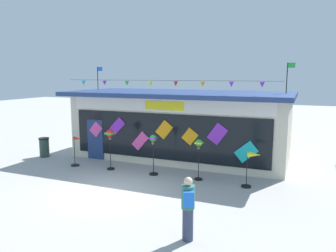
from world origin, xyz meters
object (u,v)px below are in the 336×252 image
object	(u,v)px
wind_spinner_center_left	(153,146)
wind_spinner_center_right	(199,150)
wind_spinner_left	(110,138)
person_near_camera	(188,208)
trash_bin	(44,147)
wind_spinner_right	(252,163)
wind_spinner_far_left	(76,150)
kite_shop_building	(181,124)

from	to	relation	value
wind_spinner_center_left	wind_spinner_center_right	size ratio (longest dim) A/B	1.04
wind_spinner_left	person_near_camera	world-z (taller)	wind_spinner_left
person_near_camera	trash_bin	bearing A→B (deg)	-52.05
wind_spinner_right	person_near_camera	size ratio (longest dim) A/B	0.83
wind_spinner_center_left	person_near_camera	world-z (taller)	wind_spinner_center_left
wind_spinner_far_left	trash_bin	bearing A→B (deg)	163.08
wind_spinner_right	wind_spinner_center_right	bearing A→B (deg)	176.24
wind_spinner_right	wind_spinner_left	bearing A→B (deg)	179.64
wind_spinner_center_right	person_near_camera	size ratio (longest dim) A/B	0.99
wind_spinner_center_left	person_near_camera	size ratio (longest dim) A/B	1.03
wind_spinner_center_left	wind_spinner_center_right	bearing A→B (deg)	2.13
wind_spinner_far_left	wind_spinner_right	xyz separation A→B (m)	(7.95, 0.10, 0.20)
wind_spinner_right	trash_bin	xyz separation A→B (m)	(-10.62, 0.72, -0.45)
wind_spinner_far_left	wind_spinner_left	size ratio (longest dim) A/B	0.76
kite_shop_building	person_near_camera	world-z (taller)	kite_shop_building
wind_spinner_left	wind_spinner_center_right	world-z (taller)	wind_spinner_left
wind_spinner_center_left	trash_bin	distance (m)	6.62
wind_spinner_left	wind_spinner_center_left	xyz separation A→B (m)	(2.11, 0.03, -0.22)
person_near_camera	trash_bin	world-z (taller)	person_near_camera
wind_spinner_center_left	wind_spinner_far_left	bearing A→B (deg)	-177.61
kite_shop_building	wind_spinner_center_left	bearing A→B (deg)	-89.21
person_near_camera	trash_bin	xyz separation A→B (m)	(-9.76, 5.43, -0.38)
kite_shop_building	wind_spinner_far_left	bearing A→B (deg)	-137.13
wind_spinner_center_left	trash_bin	size ratio (longest dim) A/B	1.73
wind_spinner_far_left	wind_spinner_left	xyz separation A→B (m)	(1.77, 0.14, 0.70)
wind_spinner_left	wind_spinner_right	bearing A→B (deg)	-0.36
trash_bin	kite_shop_building	bearing A→B (deg)	22.89
wind_spinner_center_right	person_near_camera	xyz separation A→B (m)	(1.25, -4.85, -0.35)
kite_shop_building	wind_spinner_center_right	xyz separation A→B (m)	(2.02, -3.32, -0.48)
wind_spinner_left	person_near_camera	bearing A→B (deg)	-41.74
kite_shop_building	wind_spinner_left	bearing A→B (deg)	-121.07
wind_spinner_center_left	person_near_camera	xyz separation A→B (m)	(3.22, -4.78, -0.34)
wind_spinner_center_right	wind_spinner_left	bearing A→B (deg)	-178.60
wind_spinner_center_left	wind_spinner_right	bearing A→B (deg)	-0.92
wind_spinner_right	trash_bin	size ratio (longest dim) A/B	1.40
wind_spinner_left	wind_spinner_center_left	bearing A→B (deg)	0.72
kite_shop_building	trash_bin	bearing A→B (deg)	-157.11
wind_spinner_far_left	person_near_camera	bearing A→B (deg)	-33.05
wind_spinner_left	wind_spinner_center_left	world-z (taller)	wind_spinner_left
wind_spinner_center_right	trash_bin	distance (m)	8.56
wind_spinner_right	trash_bin	bearing A→B (deg)	176.15
wind_spinner_center_right	wind_spinner_center_left	bearing A→B (deg)	-177.87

